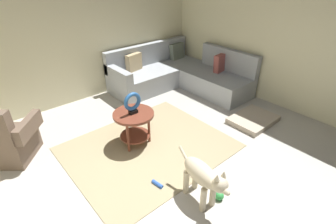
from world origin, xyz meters
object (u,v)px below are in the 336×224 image
torus_sculpture (132,103)px  dog_toy_ball (219,196)px  sectional_couch (179,75)px  armchair (5,140)px  dog_bed_mat (253,119)px  dog (203,176)px  dog_toy_rope (157,184)px  side_table (134,120)px

torus_sculpture → dog_toy_ball: bearing=-85.5°
sectional_couch → torus_sculpture: size_ratio=6.90×
armchair → dog_toy_ball: size_ratio=9.38×
dog_toy_ball → dog_bed_mat: bearing=21.4°
dog → sectional_couch: bearing=-120.8°
dog_bed_mat → dog_toy_ball: (-1.79, -0.70, 0.01)m
armchair → dog_toy_ball: 2.93m
dog → dog_toy_rope: (-0.24, 0.51, -0.35)m
sectional_couch → armchair: (-3.47, -0.24, 0.03)m
armchair → torus_sculpture: size_ratio=3.06×
armchair → torus_sculpture: bearing=11.4°
side_table → torus_sculpture: 0.29m
dog_bed_mat → side_table: bearing=156.4°
side_table → dog: dog is taller
torus_sculpture → dog_toy_ball: (0.12, -1.54, -0.66)m
dog → dog_toy_rope: dog is taller
armchair → side_table: 1.77m
dog_toy_rope → torus_sculpture: bearing=71.9°
torus_sculpture → dog: bearing=-92.2°
armchair → dog: armchair is taller
armchair → dog_bed_mat: (3.46, -1.70, -0.28)m
side_table → dog_toy_rope: 1.03m
side_table → dog: bearing=-92.2°
armchair → dog_toy_ball: armchair is taller
sectional_couch → dog_toy_rope: bearing=-138.0°
sectional_couch → torus_sculpture: bearing=-150.4°
dog_bed_mat → dog_toy_rope: dog_bed_mat is taller
armchair → side_table: bearing=11.4°
side_table → dog_toy_ball: 1.59m
sectional_couch → dog_toy_rope: sectional_couch is taller
armchair → dog: 2.71m
sectional_couch → dog_bed_mat: sectional_couch is taller
torus_sculpture → dog: 1.45m
side_table → torus_sculpture: torus_sculpture is taller
torus_sculpture → dog_toy_rope: (-0.29, -0.90, -0.69)m
side_table → armchair: bearing=150.9°
sectional_couch → torus_sculpture: (-1.93, -1.10, 0.42)m
side_table → dog_toy_ball: size_ratio=5.64×
torus_sculpture → sectional_couch: bearing=29.6°
dog → dog_toy_rope: bearing=-57.3°
dog_toy_ball → dog_toy_rope: size_ratio=0.65×
sectional_couch → side_table: bearing=-150.4°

